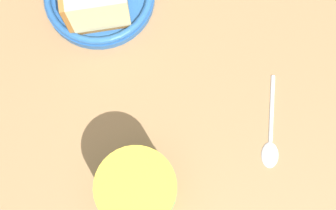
{
  "coord_description": "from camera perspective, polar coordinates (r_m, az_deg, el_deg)",
  "views": [
    {
      "loc": [
        18.82,
        2.22,
        49.82
      ],
      "look_at": [
        7.38,
        5.38,
        3.0
      ],
      "focal_mm": 46.66,
      "sensor_mm": 36.0,
      "label": 1
    }
  ],
  "objects": [
    {
      "name": "ground_plane",
      "position": [
        0.55,
        -7.54,
        4.64
      ],
      "size": [
        141.92,
        141.92,
        2.9
      ],
      "primitive_type": "cube",
      "color": "#936D47"
    },
    {
      "name": "tea_mug",
      "position": [
        0.46,
        -4.01,
        -11.24
      ],
      "size": [
        10.4,
        7.81,
        9.76
      ],
      "color": "gold",
      "rests_on": "ground_plane"
    },
    {
      "name": "teaspoon",
      "position": [
        0.52,
        13.31,
        -4.53
      ],
      "size": [
        10.78,
        5.15,
        0.8
      ],
      "color": "silver",
      "rests_on": "ground_plane"
    }
  ]
}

